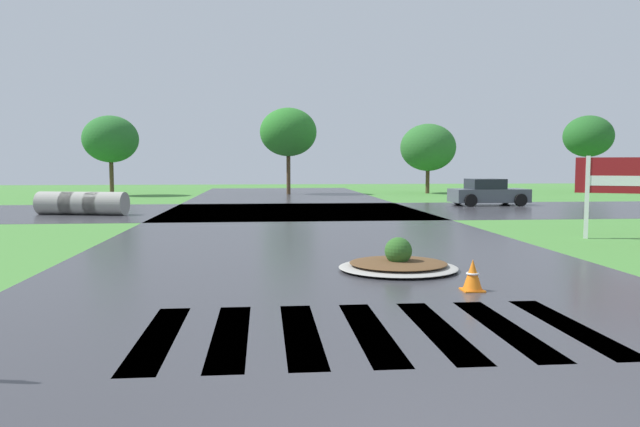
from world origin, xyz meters
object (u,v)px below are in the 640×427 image
(car_dark_suv, at_px, (488,193))
(drainage_pipe_stack, at_px, (82,203))
(median_island, at_px, (398,264))
(traffic_cone, at_px, (473,276))
(estate_billboard, at_px, (634,180))

(car_dark_suv, bearing_deg, drainage_pipe_stack, -170.19)
(median_island, height_order, car_dark_suv, car_dark_suv)
(car_dark_suv, distance_m, drainage_pipe_stack, 19.81)
(drainage_pipe_stack, distance_m, traffic_cone, 20.12)
(estate_billboard, distance_m, car_dark_suv, 14.63)
(estate_billboard, distance_m, median_island, 8.86)
(estate_billboard, height_order, car_dark_suv, estate_billboard)
(median_island, xyz_separation_m, drainage_pipe_stack, (-10.44, 14.57, 0.36))
(drainage_pipe_stack, xyz_separation_m, traffic_cone, (11.26, -16.68, -0.23))
(estate_billboard, relative_size, median_island, 1.12)
(traffic_cone, bearing_deg, estate_billboard, 42.51)
(estate_billboard, distance_m, drainage_pipe_stack, 20.91)
(car_dark_suv, xyz_separation_m, traffic_cone, (-8.12, -20.81, -0.37))
(median_island, height_order, traffic_cone, median_island)
(estate_billboard, xyz_separation_m, car_dark_suv, (1.28, 14.53, -1.06))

